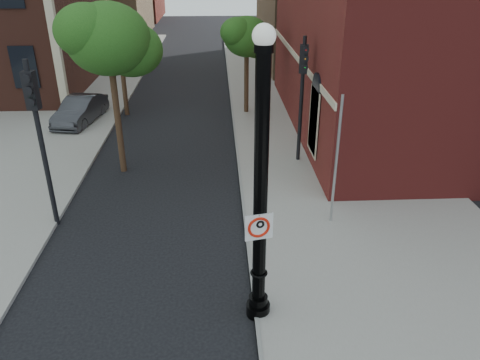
{
  "coord_description": "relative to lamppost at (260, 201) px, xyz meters",
  "views": [
    {
      "loc": [
        1.23,
        -8.08,
        7.91
      ],
      "look_at": [
        1.74,
        2.0,
        2.98
      ],
      "focal_mm": 35.0,
      "sensor_mm": 36.0,
      "label": 1
    }
  ],
  "objects": [
    {
      "name": "ground",
      "position": [
        -2.11,
        -0.67,
        -3.12
      ],
      "size": [
        120.0,
        120.0,
        0.0
      ],
      "primitive_type": "plane",
      "color": "black",
      "rests_on": "ground"
    },
    {
      "name": "sidewalk_right",
      "position": [
        3.89,
        9.33,
        -3.06
      ],
      "size": [
        8.0,
        60.0,
        0.12
      ],
      "primitive_type": "cube",
      "color": "gray",
      "rests_on": "ground"
    },
    {
      "name": "sidewalk_left",
      "position": [
        -11.11,
        17.33,
        -3.06
      ],
      "size": [
        10.0,
        50.0,
        0.12
      ],
      "primitive_type": "cube",
      "color": "gray",
      "rests_on": "ground"
    },
    {
      "name": "curb_edge",
      "position": [
        -0.06,
        9.33,
        -3.05
      ],
      "size": [
        0.1,
        60.0,
        0.14
      ],
      "primitive_type": "cube",
      "color": "gray",
      "rests_on": "ground"
    },
    {
      "name": "lamppost",
      "position": [
        0.0,
        0.0,
        0.0
      ],
      "size": [
        0.57,
        0.57,
        6.77
      ],
      "color": "black",
      "rests_on": "ground"
    },
    {
      "name": "no_parking_sign",
      "position": [
        -0.03,
        -0.17,
        -0.55
      ],
      "size": [
        0.62,
        0.17,
        0.63
      ],
      "rotation": [
        0.0,
        0.0,
        0.21
      ],
      "color": "white",
      "rests_on": "ground"
    },
    {
      "name": "parked_car",
      "position": [
        -7.85,
        14.54,
        -2.45
      ],
      "size": [
        2.11,
        4.29,
        1.35
      ],
      "primitive_type": "imported",
      "rotation": [
        0.0,
        0.0,
        -0.17
      ],
      "color": "#2E2E33",
      "rests_on": "ground"
    },
    {
      "name": "traffic_signal_left",
      "position": [
        -6.12,
        4.47,
        0.43
      ],
      "size": [
        0.35,
        0.44,
        5.27
      ],
      "rotation": [
        0.0,
        0.0,
        -0.09
      ],
      "color": "black",
      "rests_on": "ground"
    },
    {
      "name": "traffic_signal_right",
      "position": [
        2.44,
        9.04,
        0.32
      ],
      "size": [
        0.37,
        0.44,
        5.12
      ],
      "rotation": [
        0.0,
        0.0,
        -0.21
      ],
      "color": "black",
      "rests_on": "ground"
    },
    {
      "name": "utility_pole",
      "position": [
        2.69,
        4.07,
        -0.99
      ],
      "size": [
        0.09,
        0.09,
        4.27
      ],
      "primitive_type": "cylinder",
      "color": "#999999",
      "rests_on": "ground"
    },
    {
      "name": "street_tree_a",
      "position": [
        -4.65,
        8.58,
        1.95
      ],
      "size": [
        3.56,
        3.22,
        6.42
      ],
      "color": "#311E13",
      "rests_on": "ground"
    },
    {
      "name": "street_tree_b",
      "position": [
        -5.73,
        15.85,
        0.77
      ],
      "size": [
        2.74,
        2.48,
        4.94
      ],
      "color": "#311E13",
      "rests_on": "ground"
    },
    {
      "name": "street_tree_c",
      "position": [
        0.72,
        15.72,
        0.87
      ],
      "size": [
        2.81,
        2.54,
        5.07
      ],
      "color": "#311E13",
      "rests_on": "ground"
    }
  ]
}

